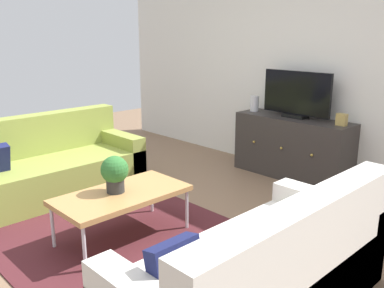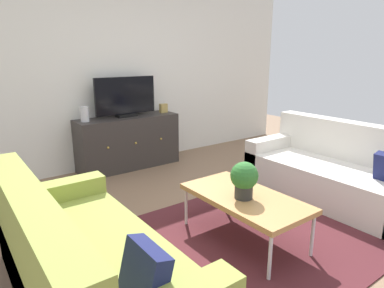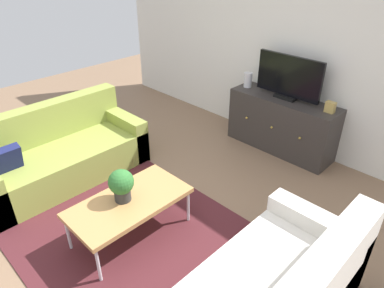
{
  "view_description": "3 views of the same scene",
  "coord_description": "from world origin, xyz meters",
  "px_view_note": "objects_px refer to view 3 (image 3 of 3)",
  "views": [
    {
      "loc": [
        2.74,
        -1.98,
        1.71
      ],
      "look_at": [
        0.0,
        0.66,
        0.69
      ],
      "focal_mm": 39.39,
      "sensor_mm": 36.0,
      "label": 1
    },
    {
      "loc": [
        -1.96,
        -2.0,
        1.57
      ],
      "look_at": [
        0.0,
        0.66,
        0.69
      ],
      "focal_mm": 31.78,
      "sensor_mm": 36.0,
      "label": 2
    },
    {
      "loc": [
        2.12,
        -1.48,
        2.43
      ],
      "look_at": [
        0.0,
        0.66,
        0.69
      ],
      "focal_mm": 32.55,
      "sensor_mm": 36.0,
      "label": 3
    }
  ],
  "objects_px": {
    "coffee_table": "(129,203)",
    "glass_vase": "(248,80)",
    "potted_plant": "(121,184)",
    "tv_console": "(281,124)",
    "mantel_clock": "(330,107)",
    "flat_screen_tv": "(289,78)",
    "couch_left_side": "(60,155)"
  },
  "relations": [
    {
      "from": "couch_left_side",
      "to": "glass_vase",
      "type": "height_order",
      "value": "glass_vase"
    },
    {
      "from": "glass_vase",
      "to": "couch_left_side",
      "type": "bearing_deg",
      "value": -111.07
    },
    {
      "from": "couch_left_side",
      "to": "tv_console",
      "type": "distance_m",
      "value": 2.81
    },
    {
      "from": "coffee_table",
      "to": "flat_screen_tv",
      "type": "bearing_deg",
      "value": 87.79
    },
    {
      "from": "coffee_table",
      "to": "tv_console",
      "type": "relative_size",
      "value": 0.77
    },
    {
      "from": "coffee_table",
      "to": "glass_vase",
      "type": "xyz_separation_m",
      "value": [
        -0.5,
        2.4,
        0.44
      ]
    },
    {
      "from": "coffee_table",
      "to": "mantel_clock",
      "type": "distance_m",
      "value": 2.52
    },
    {
      "from": "coffee_table",
      "to": "glass_vase",
      "type": "relative_size",
      "value": 5.61
    },
    {
      "from": "couch_left_side",
      "to": "mantel_clock",
      "type": "distance_m",
      "value": 3.21
    },
    {
      "from": "coffee_table",
      "to": "flat_screen_tv",
      "type": "xyz_separation_m",
      "value": [
        0.09,
        2.42,
        0.61
      ]
    },
    {
      "from": "tv_console",
      "to": "flat_screen_tv",
      "type": "height_order",
      "value": "flat_screen_tv"
    },
    {
      "from": "tv_console",
      "to": "glass_vase",
      "type": "distance_m",
      "value": 0.75
    },
    {
      "from": "flat_screen_tv",
      "to": "potted_plant",
      "type": "bearing_deg",
      "value": -93.26
    },
    {
      "from": "potted_plant",
      "to": "flat_screen_tv",
      "type": "relative_size",
      "value": 0.36
    },
    {
      "from": "glass_vase",
      "to": "flat_screen_tv",
      "type": "bearing_deg",
      "value": 1.94
    },
    {
      "from": "mantel_clock",
      "to": "coffee_table",
      "type": "bearing_deg",
      "value": -105.94
    },
    {
      "from": "coffee_table",
      "to": "glass_vase",
      "type": "height_order",
      "value": "glass_vase"
    },
    {
      "from": "coffee_table",
      "to": "tv_console",
      "type": "bearing_deg",
      "value": 87.78
    },
    {
      "from": "couch_left_side",
      "to": "glass_vase",
      "type": "distance_m",
      "value": 2.6
    },
    {
      "from": "couch_left_side",
      "to": "potted_plant",
      "type": "bearing_deg",
      "value": -2.06
    },
    {
      "from": "potted_plant",
      "to": "glass_vase",
      "type": "distance_m",
      "value": 2.48
    },
    {
      "from": "tv_console",
      "to": "flat_screen_tv",
      "type": "distance_m",
      "value": 0.63
    },
    {
      "from": "couch_left_side",
      "to": "flat_screen_tv",
      "type": "xyz_separation_m",
      "value": [
        1.51,
        2.39,
        0.72
      ]
    },
    {
      "from": "coffee_table",
      "to": "mantel_clock",
      "type": "relative_size",
      "value": 8.45
    },
    {
      "from": "glass_vase",
      "to": "mantel_clock",
      "type": "xyz_separation_m",
      "value": [
        1.18,
        0.0,
        -0.03
      ]
    },
    {
      "from": "tv_console",
      "to": "mantel_clock",
      "type": "height_order",
      "value": "mantel_clock"
    },
    {
      "from": "glass_vase",
      "to": "mantel_clock",
      "type": "bearing_deg",
      "value": 0.0
    },
    {
      "from": "flat_screen_tv",
      "to": "mantel_clock",
      "type": "distance_m",
      "value": 0.63
    },
    {
      "from": "couch_left_side",
      "to": "potted_plant",
      "type": "distance_m",
      "value": 1.4
    },
    {
      "from": "potted_plant",
      "to": "tv_console",
      "type": "distance_m",
      "value": 2.44
    },
    {
      "from": "mantel_clock",
      "to": "glass_vase",
      "type": "bearing_deg",
      "value": 180.0
    },
    {
      "from": "tv_console",
      "to": "couch_left_side",
      "type": "bearing_deg",
      "value": -122.38
    }
  ]
}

